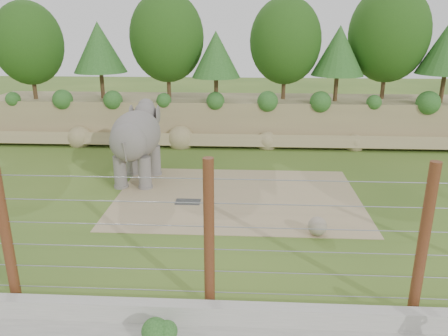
{
  "coord_description": "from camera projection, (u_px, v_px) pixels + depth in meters",
  "views": [
    {
      "loc": [
        0.87,
        -13.81,
        6.87
      ],
      "look_at": [
        0.0,
        2.0,
        1.6
      ],
      "focal_mm": 35.0,
      "sensor_mm": 36.0,
      "label": 1
    }
  ],
  "objects": [
    {
      "name": "dirt_patch",
      "position": [
        237.0,
        197.0,
        18.11
      ],
      "size": [
        10.0,
        7.0,
        0.02
      ],
      "primitive_type": "cube",
      "color": "tan",
      "rests_on": "ground"
    },
    {
      "name": "ground",
      "position": [
        221.0,
        229.0,
        15.3
      ],
      "size": [
        90.0,
        90.0,
        0.0
      ],
      "primitive_type": "plane",
      "color": "#3C5C20",
      "rests_on": "ground"
    },
    {
      "name": "stone_ball",
      "position": [
        317.0,
        226.0,
        14.73
      ],
      "size": [
        0.66,
        0.66,
        0.66
      ],
      "primitive_type": "sphere",
      "color": "gray",
      "rests_on": "dirt_patch"
    },
    {
      "name": "drain_grate",
      "position": [
        188.0,
        202.0,
        17.55
      ],
      "size": [
        1.0,
        0.6,
        0.03
      ],
      "primitive_type": "cube",
      "color": "#262628",
      "rests_on": "dirt_patch"
    },
    {
      "name": "retaining_wall",
      "position": [
        208.0,
        313.0,
        10.48
      ],
      "size": [
        26.0,
        0.35,
        0.5
      ],
      "primitive_type": "cube",
      "color": "#A3A198",
      "rests_on": "ground"
    },
    {
      "name": "walkway_shrub",
      "position": [
        160.0,
        331.0,
        9.75
      ],
      "size": [
        0.63,
        0.63,
        0.63
      ],
      "primitive_type": "sphere",
      "color": "#214F1D",
      "rests_on": "walkway"
    },
    {
      "name": "back_embankment",
      "position": [
        244.0,
        74.0,
        26.02
      ],
      "size": [
        30.0,
        5.52,
        8.77
      ],
      "color": "#92825A",
      "rests_on": "ground"
    },
    {
      "name": "elephant",
      "position": [
        137.0,
        145.0,
        19.46
      ],
      "size": [
        1.93,
        4.22,
        3.37
      ],
      "primitive_type": null,
      "rotation": [
        0.0,
        0.0,
        -0.04
      ],
      "color": "slate",
      "rests_on": "ground"
    },
    {
      "name": "barrier_fence",
      "position": [
        209.0,
        238.0,
        10.4
      ],
      "size": [
        20.26,
        0.26,
        4.0
      ],
      "color": "#552115",
      "rests_on": "ground"
    }
  ]
}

